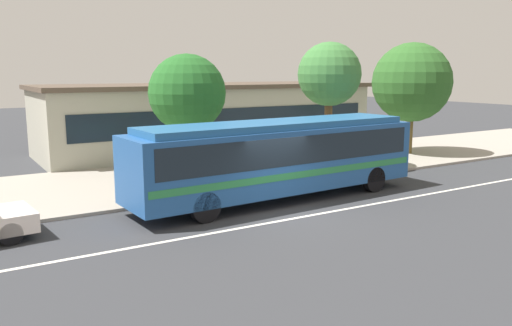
{
  "coord_description": "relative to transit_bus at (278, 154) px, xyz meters",
  "views": [
    {
      "loc": [
        -9.61,
        -13.97,
        4.71
      ],
      "look_at": [
        0.48,
        2.38,
        1.3
      ],
      "focal_mm": 36.43,
      "sensor_mm": 36.0,
      "label": 1
    }
  ],
  "objects": [
    {
      "name": "street_tree_far_end",
      "position": [
        12.09,
        4.67,
        2.39
      ],
      "size": [
        4.38,
        4.38,
        6.16
      ],
      "color": "brown",
      "rests_on": "sidewalk_slab"
    },
    {
      "name": "transit_bus",
      "position": [
        0.0,
        0.0,
        0.0
      ],
      "size": [
        11.56,
        3.05,
        2.91
      ],
      "color": "#225396",
      "rests_on": "ground_plane"
    },
    {
      "name": "ground_plane",
      "position": [
        -0.96,
        -1.59,
        -1.69
      ],
      "size": [
        120.0,
        120.0,
        0.0
      ],
      "primitive_type": "plane",
      "color": "#333438"
    },
    {
      "name": "street_tree_near_stop",
      "position": [
        -1.41,
        4.84,
        2.09
      ],
      "size": [
        3.29,
        3.29,
        5.32
      ],
      "color": "brown",
      "rests_on": "sidewalk_slab"
    },
    {
      "name": "bus_stop_sign",
      "position": [
        4.5,
        1.96,
        0.13
      ],
      "size": [
        0.12,
        0.44,
        2.66
      ],
      "color": "gray",
      "rests_on": "sidewalk_slab"
    },
    {
      "name": "pedestrian_waiting_near_sign",
      "position": [
        1.66,
        2.04,
        -0.59
      ],
      "size": [
        0.43,
        0.43,
        1.67
      ],
      "color": "#372730",
      "rests_on": "sidewalk_slab"
    },
    {
      "name": "sidewalk_slab",
      "position": [
        -0.96,
        5.35,
        -1.63
      ],
      "size": [
        60.0,
        8.0,
        0.12
      ],
      "primitive_type": "cube",
      "color": "#9F978B",
      "rests_on": "ground_plane"
    },
    {
      "name": "street_tree_mid_block",
      "position": [
        5.3,
        3.61,
        2.83
      ],
      "size": [
        2.99,
        2.99,
        5.94
      ],
      "color": "brown",
      "rests_on": "sidewalk_slab"
    },
    {
      "name": "lane_stripe_center",
      "position": [
        -0.96,
        -2.39,
        -1.69
      ],
      "size": [
        56.0,
        0.16,
        0.01
      ],
      "primitive_type": "cube",
      "color": "silver",
      "rests_on": "ground_plane"
    },
    {
      "name": "station_building",
      "position": [
        3.4,
        12.39,
        0.3
      ],
      "size": [
        19.85,
        6.75,
        3.97
      ],
      "color": "#A8A593",
      "rests_on": "ground_plane"
    }
  ]
}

